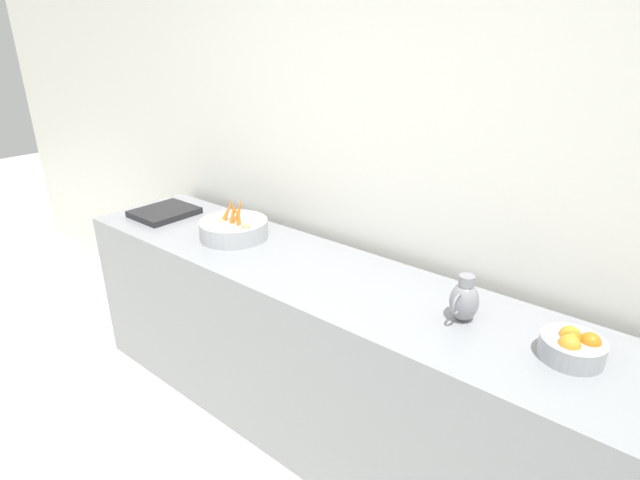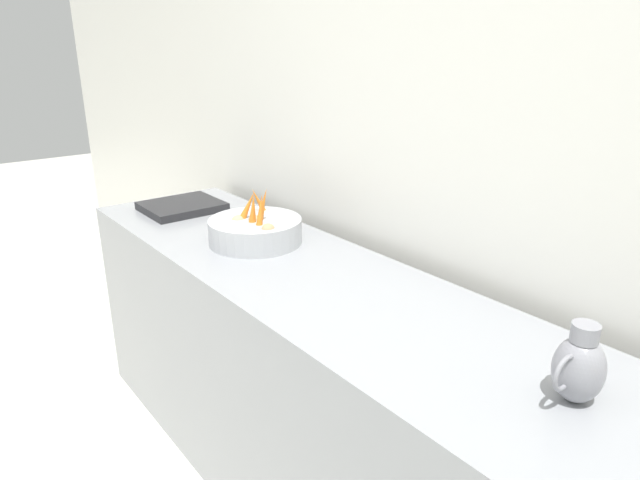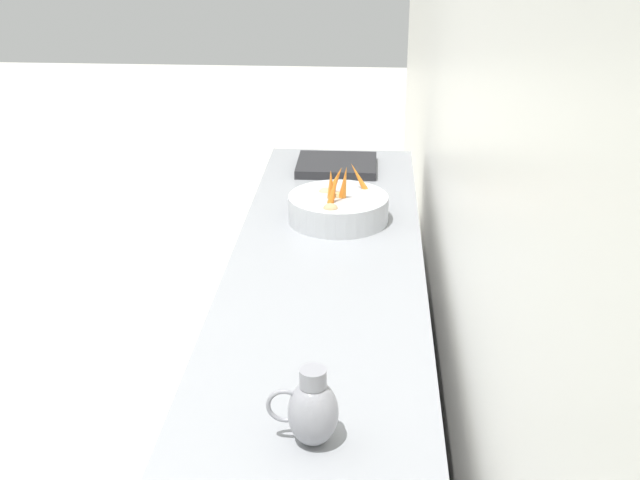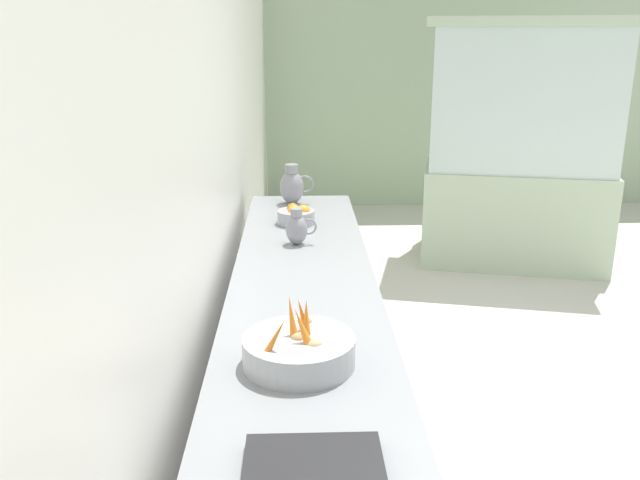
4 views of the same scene
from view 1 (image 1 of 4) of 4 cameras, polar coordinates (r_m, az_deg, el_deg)
The scene contains 6 objects.
tile_wall_left at distance 2.20m, azimuth 20.61°, elevation 9.37°, with size 0.10×9.09×3.00m, color white.
prep_counter at distance 2.50m, azimuth 2.50°, elevation -13.99°, with size 0.64×3.27×0.92m, color gray.
vegetable_colander at distance 2.73m, azimuth -9.74°, elevation 1.31°, with size 0.36×0.36×0.23m.
orange_bowl at distance 1.93m, azimuth 26.73°, elevation -10.69°, with size 0.21×0.21×0.11m.
metal_pitcher_short at distance 2.00m, azimuth 16.02°, elevation -6.59°, with size 0.16×0.11×0.19m.
counter_sink_basin at distance 3.17m, azimuth -17.23°, elevation 3.03°, with size 0.34×0.30×0.04m, color #232326.
Camera 1 is at (0.09, 1.19, 1.95)m, focal length 28.21 mm.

